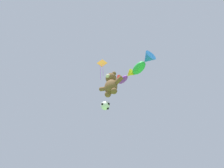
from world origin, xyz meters
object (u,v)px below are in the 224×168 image
at_px(soccer_ball_kite, 105,106).
at_px(teddy_bear_kite, 111,84).
at_px(fish_kite_crimson, 115,84).
at_px(fish_kite_emerald, 143,63).
at_px(diamond_kite, 102,65).
at_px(fish_kite_violet, 126,77).

bearing_deg(soccer_ball_kite, teddy_bear_kite, -18.97).
height_order(teddy_bear_kite, fish_kite_crimson, fish_kite_crimson).
xyz_separation_m(teddy_bear_kite, soccer_ball_kite, (-0.76, 0.26, -1.78)).
bearing_deg(teddy_bear_kite, soccer_ball_kite, 161.03).
distance_m(teddy_bear_kite, fish_kite_crimson, 3.21).
relative_size(teddy_bear_kite, fish_kite_crimson, 1.09).
height_order(soccer_ball_kite, fish_kite_emerald, fish_kite_emerald).
xyz_separation_m(teddy_bear_kite, fish_kite_emerald, (2.81, 1.05, 1.64)).
xyz_separation_m(fish_kite_emerald, diamond_kite, (-3.82, -1.27, 1.66)).
xyz_separation_m(teddy_bear_kite, diamond_kite, (-1.01, -0.23, 3.30)).
bearing_deg(soccer_ball_kite, diamond_kite, -117.28).
xyz_separation_m(fish_kite_violet, fish_kite_crimson, (-1.73, 0.43, 0.50)).
distance_m(fish_kite_violet, fish_kite_crimson, 1.85).
bearing_deg(soccer_ball_kite, fish_kite_violet, 42.13).
bearing_deg(fish_kite_violet, teddy_bear_kite, -113.28).
xyz_separation_m(fish_kite_emerald, fish_kite_crimson, (-3.88, 0.93, 0.65)).
xyz_separation_m(fish_kite_crimson, diamond_kite, (0.06, -2.21, 1.01)).
bearing_deg(diamond_kite, fish_kite_crimson, 91.45).
height_order(teddy_bear_kite, soccer_ball_kite, teddy_bear_kite).
bearing_deg(fish_kite_violet, soccer_ball_kite, -137.87).
bearing_deg(diamond_kite, fish_kite_violet, 46.66).
bearing_deg(soccer_ball_kite, fish_kite_emerald, 12.40).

